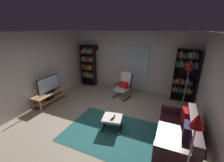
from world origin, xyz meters
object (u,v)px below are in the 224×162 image
at_px(ottoman, 112,119).
at_px(television, 49,85).
at_px(floor_lamp_by_sofa, 195,132).
at_px(leather_sofa, 178,136).
at_px(tv_remote, 114,116).
at_px(lounge_armchair, 124,85).
at_px(tv_stand, 50,96).
at_px(cell_phone, 112,119).
at_px(floor_lamp_by_shelf, 189,70).
at_px(bookshelf_near_tv, 89,64).
at_px(wall_clock, 96,47).
at_px(bookshelf_near_sofa, 185,74).

bearing_deg(ottoman, television, 170.73).
bearing_deg(floor_lamp_by_sofa, leather_sofa, 94.44).
xyz_separation_m(tv_remote, floor_lamp_by_sofa, (1.73, -1.15, 0.89)).
xyz_separation_m(leather_sofa, lounge_armchair, (-2.08, 2.07, 0.23)).
distance_m(tv_stand, floor_lamp_by_sofa, 4.88).
relative_size(television, floor_lamp_by_sofa, 0.61).
height_order(cell_phone, floor_lamp_by_sofa, floor_lamp_by_sofa).
distance_m(leather_sofa, floor_lamp_by_shelf, 2.48).
bearing_deg(bookshelf_near_tv, floor_lamp_by_shelf, -6.77).
xyz_separation_m(lounge_armchair, ottoman, (0.39, -2.09, -0.23)).
relative_size(cell_phone, floor_lamp_by_shelf, 0.09).
distance_m(floor_lamp_by_sofa, wall_clock, 5.67).
bearing_deg(cell_phone, bookshelf_near_sofa, 61.79).
bearing_deg(television, ottoman, -9.27).
bearing_deg(leather_sofa, television, 174.46).
xyz_separation_m(leather_sofa, floor_lamp_by_shelf, (0.17, 2.23, 1.08)).
height_order(cell_phone, floor_lamp_by_shelf, floor_lamp_by_shelf).
bearing_deg(lounge_armchair, ottoman, -79.36).
relative_size(leather_sofa, tv_remote, 11.85).
bearing_deg(cell_phone, floor_lamp_by_shelf, 55.64).
height_order(tv_stand, floor_lamp_by_shelf, floor_lamp_by_shelf).
bearing_deg(tv_stand, lounge_armchair, 35.07).
xyz_separation_m(bookshelf_near_sofa, wall_clock, (-3.93, 0.22, 0.79)).
relative_size(bookshelf_near_tv, lounge_armchair, 1.93).
distance_m(lounge_armchair, tv_remote, 2.09).
bearing_deg(floor_lamp_by_sofa, wall_clock, 133.89).
relative_size(leather_sofa, ottoman, 2.83).
height_order(lounge_armchair, floor_lamp_by_shelf, floor_lamp_by_shelf).
bearing_deg(leather_sofa, bookshelf_near_tv, 146.59).
bearing_deg(tv_remote, bookshelf_near_sofa, 36.60).
relative_size(tv_stand, wall_clock, 4.64).
distance_m(tv_stand, ottoman, 2.78).
relative_size(tv_remote, wall_clock, 0.50).
xyz_separation_m(bookshelf_near_sofa, cell_phone, (-1.76, -2.84, -0.68)).
bearing_deg(lounge_armchair, wall_clock, 153.33).
relative_size(tv_stand, leather_sofa, 0.79).
bearing_deg(ottoman, cell_phone, -66.04).
xyz_separation_m(lounge_armchair, floor_lamp_by_shelf, (2.25, 0.16, 0.84)).
bearing_deg(wall_clock, ottoman, -54.26).
xyz_separation_m(cell_phone, floor_lamp_by_shelf, (1.82, 2.34, 1.00)).
bearing_deg(wall_clock, tv_remote, -53.28).
relative_size(bookshelf_near_sofa, cell_phone, 14.30).
bearing_deg(tv_remote, leather_sofa, -21.42).
height_order(television, floor_lamp_by_shelf, floor_lamp_by_shelf).
distance_m(ottoman, cell_phone, 0.12).
xyz_separation_m(bookshelf_near_sofa, floor_lamp_by_shelf, (0.07, -0.50, 0.32)).
bearing_deg(bookshelf_near_sofa, tv_remote, -123.08).
bearing_deg(lounge_armchair, floor_lamp_by_sofa, -55.79).
relative_size(tv_stand, television, 1.40).
height_order(leather_sofa, wall_clock, wall_clock).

